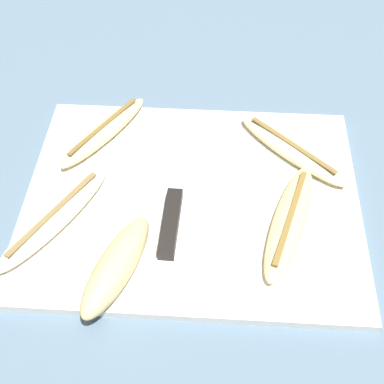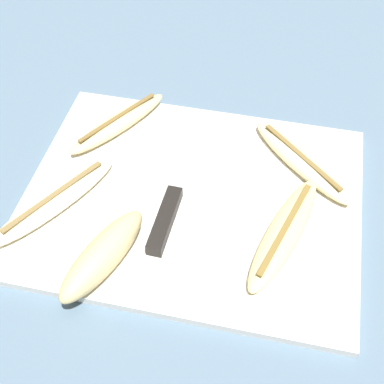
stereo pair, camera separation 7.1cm
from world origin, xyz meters
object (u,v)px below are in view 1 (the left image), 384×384
object	(u,v)px
banana_bright_far	(54,217)
banana_golden_short	(289,221)
banana_soft_right	(292,150)
knife	(173,210)
banana_spotted_left	(116,266)
banana_mellow_near	(104,131)

from	to	relation	value
banana_bright_far	banana_golden_short	bearing A→B (deg)	2.50
banana_golden_short	banana_bright_far	size ratio (longest dim) A/B	1.04
banana_soft_right	knife	bearing A→B (deg)	-143.92
banana_golden_short	banana_spotted_left	distance (m)	0.23
banana_soft_right	banana_golden_short	world-z (taller)	same
banana_golden_short	banana_mellow_near	bearing A→B (deg)	150.69
knife	banana_soft_right	bearing A→B (deg)	38.06
banana_soft_right	banana_spotted_left	bearing A→B (deg)	-135.64
knife	banana_bright_far	size ratio (longest dim) A/B	1.23
knife	banana_golden_short	xyz separation A→B (m)	(0.15, -0.01, 0.00)
banana_bright_far	knife	bearing A→B (deg)	8.82
banana_golden_short	banana_mellow_near	world-z (taller)	banana_mellow_near
banana_bright_far	banana_mellow_near	bearing A→B (deg)	77.02
knife	banana_golden_short	size ratio (longest dim) A/B	1.18
banana_mellow_near	banana_spotted_left	bearing A→B (deg)	-76.76
banana_golden_short	banana_spotted_left	bearing A→B (deg)	-157.44
banana_spotted_left	banana_mellow_near	world-z (taller)	banana_spotted_left
banana_spotted_left	knife	bearing A→B (deg)	59.05
banana_bright_far	banana_mellow_near	world-z (taller)	banana_mellow_near
banana_golden_short	banana_bright_far	world-z (taller)	same
knife	banana_golden_short	bearing A→B (deg)	-1.90
banana_soft_right	banana_golden_short	size ratio (longest dim) A/B	0.81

